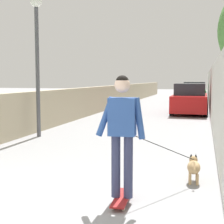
# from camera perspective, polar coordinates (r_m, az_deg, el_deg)

# --- Properties ---
(ground_plane) EXTENTS (80.00, 80.00, 0.00)m
(ground_plane) POSITION_cam_1_polar(r_m,az_deg,el_deg) (17.41, 7.13, -0.21)
(ground_plane) COLOR gray
(wall_left) EXTENTS (48.00, 0.30, 1.37)m
(wall_left) POSITION_cam_1_polar(r_m,az_deg,el_deg) (16.12, -4.33, 1.79)
(wall_left) COLOR tan
(wall_left) RESTS_ON ground
(fence_right) EXTENTS (48.00, 0.30, 2.32)m
(fence_right) POSITION_cam_1_polar(r_m,az_deg,el_deg) (15.16, 17.18, 3.11)
(fence_right) COLOR silver
(fence_right) RESTS_ON ground
(lamp_post) EXTENTS (0.36, 0.36, 4.26)m
(lamp_post) POSITION_cam_1_polar(r_m,az_deg,el_deg) (10.50, -12.72, 11.80)
(lamp_post) COLOR #4C4C51
(lamp_post) RESTS_ON ground
(skateboard) EXTENTS (0.81, 0.25, 0.08)m
(skateboard) POSITION_cam_1_polar(r_m,az_deg,el_deg) (4.96, 1.71, -14.50)
(skateboard) COLOR maroon
(skateboard) RESTS_ON ground
(person_skateboarder) EXTENTS (0.24, 0.71, 1.74)m
(person_skateboarder) POSITION_cam_1_polar(r_m,az_deg,el_deg) (4.70, 1.75, -2.46)
(person_skateboarder) COLOR #333859
(person_skateboarder) RESTS_ON skateboard
(dog) EXTENTS (1.57, 1.09, 1.06)m
(dog) POSITION_cam_1_polar(r_m,az_deg,el_deg) (5.98, 13.75, -9.04)
(dog) COLOR tan
(dog) RESTS_ON ground
(car_near) EXTENTS (4.37, 1.80, 1.54)m
(car_near) POSITION_cam_1_polar(r_m,az_deg,el_deg) (17.75, 13.19, 2.12)
(car_near) COLOR #B71414
(car_near) RESTS_ON ground
(car_far) EXTENTS (4.06, 1.80, 1.54)m
(car_far) POSITION_cam_1_polar(r_m,az_deg,el_deg) (25.79, 13.92, 3.17)
(car_far) COLOR #336B38
(car_far) RESTS_ON ground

